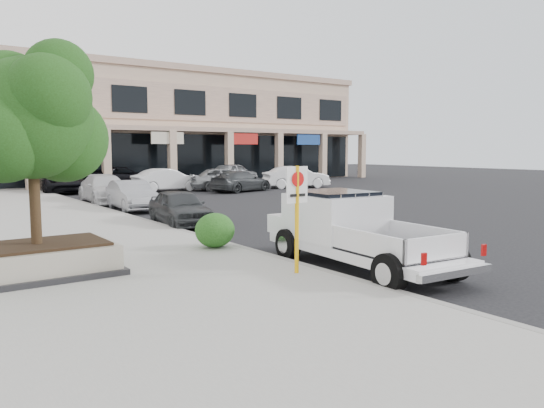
{
  "coord_description": "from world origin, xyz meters",
  "views": [
    {
      "loc": [
        -9.13,
        -10.01,
        2.82
      ],
      "look_at": [
        -0.93,
        1.5,
        1.33
      ],
      "focal_mm": 35.0,
      "sensor_mm": 36.0,
      "label": 1
    }
  ],
  "objects_px": {
    "planter": "(38,260)",
    "lot_car_d": "(125,177)",
    "lot_car_c": "(241,181)",
    "lot_car_f": "(296,177)",
    "lot_car_e": "(233,173)",
    "curb_car_b": "(132,195)",
    "lot_car_b": "(167,180)",
    "curb_car_c": "(105,189)",
    "planter_tree": "(36,120)",
    "curb_car_d": "(62,179)",
    "lot_car_a": "(225,179)",
    "no_parking_sign": "(297,204)",
    "curb_car_a": "(180,207)",
    "pickup_truck": "(362,232)"
  },
  "relations": [
    {
      "from": "planter",
      "to": "lot_car_d",
      "type": "bearing_deg",
      "value": 66.44
    },
    {
      "from": "lot_car_c",
      "to": "lot_car_f",
      "type": "xyz_separation_m",
      "value": [
        5.02,
        0.58,
        0.1
      ]
    },
    {
      "from": "lot_car_e",
      "to": "curb_car_b",
      "type": "bearing_deg",
      "value": 111.55
    },
    {
      "from": "lot_car_b",
      "to": "lot_car_c",
      "type": "bearing_deg",
      "value": -130.25
    },
    {
      "from": "curb_car_b",
      "to": "curb_car_c",
      "type": "xyz_separation_m",
      "value": [
        0.11,
        4.05,
        0.04
      ]
    },
    {
      "from": "planter",
      "to": "lot_car_e",
      "type": "distance_m",
      "value": 31.49
    },
    {
      "from": "lot_car_d",
      "to": "planter",
      "type": "bearing_deg",
      "value": 172.34
    },
    {
      "from": "curb_car_c",
      "to": "lot_car_b",
      "type": "bearing_deg",
      "value": 45.55
    },
    {
      "from": "planter",
      "to": "lot_car_e",
      "type": "xyz_separation_m",
      "value": [
        19.73,
        24.53,
        0.36
      ]
    },
    {
      "from": "planter",
      "to": "lot_car_e",
      "type": "relative_size",
      "value": 0.65
    },
    {
      "from": "curb_car_c",
      "to": "lot_car_c",
      "type": "height_order",
      "value": "curb_car_c"
    },
    {
      "from": "planter_tree",
      "to": "curb_car_b",
      "type": "distance_m",
      "value": 13.28
    },
    {
      "from": "curb_car_d",
      "to": "planter_tree",
      "type": "bearing_deg",
      "value": -101.3
    },
    {
      "from": "lot_car_a",
      "to": "lot_car_d",
      "type": "distance_m",
      "value": 8.06
    },
    {
      "from": "curb_car_d",
      "to": "lot_car_a",
      "type": "relative_size",
      "value": 1.3
    },
    {
      "from": "no_parking_sign",
      "to": "lot_car_a",
      "type": "bearing_deg",
      "value": 63.17
    },
    {
      "from": "planter_tree",
      "to": "curb_car_a",
      "type": "bearing_deg",
      "value": 43.79
    },
    {
      "from": "planter_tree",
      "to": "pickup_truck",
      "type": "bearing_deg",
      "value": -27.24
    },
    {
      "from": "curb_car_b",
      "to": "lot_car_a",
      "type": "bearing_deg",
      "value": 44.0
    },
    {
      "from": "lot_car_b",
      "to": "lot_car_e",
      "type": "height_order",
      "value": "lot_car_e"
    },
    {
      "from": "planter",
      "to": "no_parking_sign",
      "type": "xyz_separation_m",
      "value": [
        4.58,
        -3.0,
        1.16
      ]
    },
    {
      "from": "lot_car_b",
      "to": "lot_car_c",
      "type": "distance_m",
      "value": 4.92
    },
    {
      "from": "curb_car_b",
      "to": "lot_car_e",
      "type": "distance_m",
      "value": 18.62
    },
    {
      "from": "no_parking_sign",
      "to": "curb_car_b",
      "type": "distance_m",
      "value": 14.68
    },
    {
      "from": "lot_car_d",
      "to": "no_parking_sign",
      "type": "bearing_deg",
      "value": -177.14
    },
    {
      "from": "curb_car_a",
      "to": "lot_car_c",
      "type": "relative_size",
      "value": 0.84
    },
    {
      "from": "lot_car_b",
      "to": "curb_car_b",
      "type": "bearing_deg",
      "value": 146.26
    },
    {
      "from": "curb_car_b",
      "to": "curb_car_c",
      "type": "relative_size",
      "value": 0.83
    },
    {
      "from": "planter",
      "to": "curb_car_d",
      "type": "distance_m",
      "value": 24.59
    },
    {
      "from": "curb_car_c",
      "to": "lot_car_e",
      "type": "xyz_separation_m",
      "value": [
        13.22,
        8.95,
        0.12
      ]
    },
    {
      "from": "lot_car_f",
      "to": "lot_car_c",
      "type": "bearing_deg",
      "value": 112.89
    },
    {
      "from": "curb_car_d",
      "to": "lot_car_d",
      "type": "height_order",
      "value": "curb_car_d"
    },
    {
      "from": "no_parking_sign",
      "to": "lot_car_a",
      "type": "height_order",
      "value": "no_parking_sign"
    },
    {
      "from": "lot_car_a",
      "to": "lot_car_f",
      "type": "height_order",
      "value": "lot_car_a"
    },
    {
      "from": "planter_tree",
      "to": "curb_car_c",
      "type": "bearing_deg",
      "value": 67.53
    },
    {
      "from": "curb_car_d",
      "to": "lot_car_f",
      "type": "bearing_deg",
      "value": -17.39
    },
    {
      "from": "lot_car_c",
      "to": "curb_car_b",
      "type": "bearing_deg",
      "value": 105.72
    },
    {
      "from": "lot_car_d",
      "to": "planter_tree",
      "type": "bearing_deg",
      "value": 172.46
    },
    {
      "from": "curb_car_a",
      "to": "lot_car_e",
      "type": "height_order",
      "value": "lot_car_e"
    },
    {
      "from": "curb_car_a",
      "to": "lot_car_a",
      "type": "xyz_separation_m",
      "value": [
        9.67,
        13.25,
        0.13
      ]
    },
    {
      "from": "lot_car_a",
      "to": "planter",
      "type": "bearing_deg",
      "value": 153.97
    },
    {
      "from": "planter_tree",
      "to": "lot_car_f",
      "type": "distance_m",
      "value": 27.75
    },
    {
      "from": "planter",
      "to": "curb_car_b",
      "type": "xyz_separation_m",
      "value": [
        6.41,
        11.53,
        0.2
      ]
    },
    {
      "from": "planter",
      "to": "curb_car_d",
      "type": "height_order",
      "value": "curb_car_d"
    },
    {
      "from": "lot_car_f",
      "to": "lot_car_b",
      "type": "bearing_deg",
      "value": 90.35
    },
    {
      "from": "curb_car_a",
      "to": "lot_car_b",
      "type": "xyz_separation_m",
      "value": [
        6.17,
        14.78,
        0.08
      ]
    },
    {
      "from": "lot_car_b",
      "to": "lot_car_d",
      "type": "height_order",
      "value": "lot_car_d"
    },
    {
      "from": "lot_car_e",
      "to": "lot_car_f",
      "type": "distance_m",
      "value": 6.55
    },
    {
      "from": "planter_tree",
      "to": "curb_car_d",
      "type": "distance_m",
      "value": 24.54
    },
    {
      "from": "curb_car_d",
      "to": "lot_car_b",
      "type": "xyz_separation_m",
      "value": [
        5.9,
        -3.09,
        -0.09
      ]
    }
  ]
}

